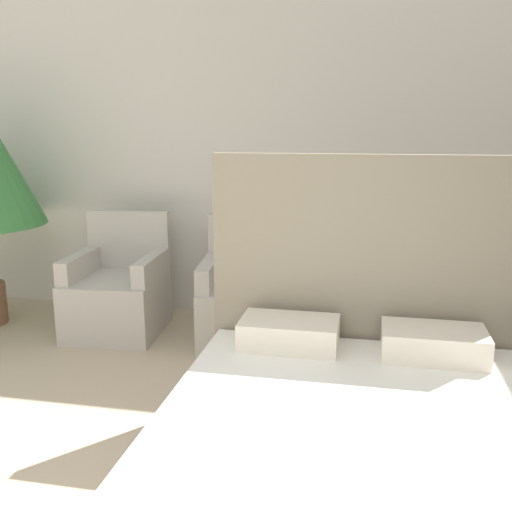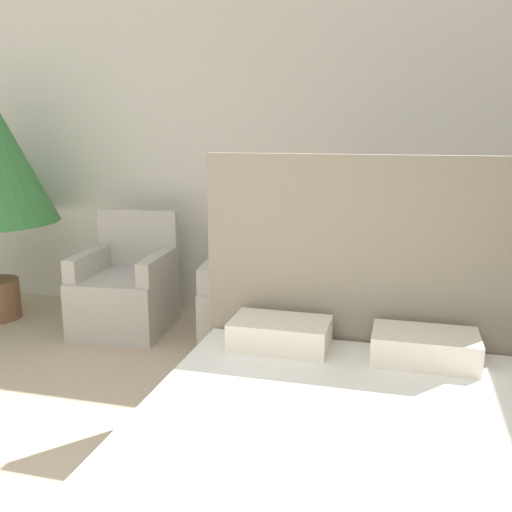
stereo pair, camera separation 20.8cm
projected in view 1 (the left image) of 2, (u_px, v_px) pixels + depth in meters
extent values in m
cube|color=silver|center=(257.00, 137.00, 4.50)|extent=(10.00, 0.06, 2.90)
cube|color=white|center=(351.00, 479.00, 1.97)|extent=(1.51, 2.10, 0.24)
cube|color=gray|center=(362.00, 291.00, 2.94)|extent=(1.57, 0.06, 1.40)
cube|color=silver|center=(289.00, 333.00, 2.84)|extent=(0.48, 0.30, 0.14)
cube|color=silver|center=(433.00, 343.00, 2.71)|extent=(0.48, 0.30, 0.14)
cube|color=#B7B2A8|center=(117.00, 305.00, 4.30)|extent=(0.70, 0.74, 0.43)
cube|color=#B7B2A8|center=(129.00, 240.00, 4.51)|extent=(0.66, 0.11, 0.46)
cube|color=#B7B2A8|center=(79.00, 265.00, 4.27)|extent=(0.14, 0.63, 0.17)
cube|color=#B7B2A8|center=(151.00, 268.00, 4.20)|extent=(0.14, 0.63, 0.17)
cube|color=#B7B2A8|center=(248.00, 314.00, 4.11)|extent=(0.73, 0.77, 0.43)
cube|color=#B7B2A8|center=(252.00, 245.00, 4.32)|extent=(0.66, 0.14, 0.46)
cube|color=#B7B2A8|center=(209.00, 272.00, 4.06)|extent=(0.17, 0.63, 0.17)
cube|color=#B7B2A8|center=(287.00, 274.00, 4.02)|extent=(0.17, 0.63, 0.17)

